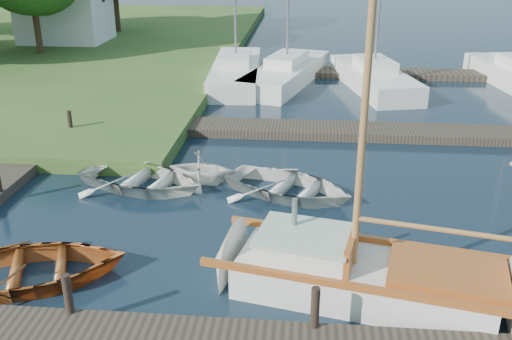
# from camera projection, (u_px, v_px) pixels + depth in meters

# --- Properties ---
(ground) EXTENTS (160.00, 160.00, 0.00)m
(ground) POSITION_uv_depth(u_px,v_px,m) (256.00, 212.00, 15.02)
(ground) COLOR black
(ground) RESTS_ON ground
(left_dock) EXTENTS (2.20, 18.00, 0.30)m
(left_dock) POSITION_uv_depth(u_px,v_px,m) (2.00, 168.00, 17.47)
(left_dock) COLOR #2E251D
(left_dock) RESTS_ON ground
(far_dock) EXTENTS (14.00, 1.60, 0.30)m
(far_dock) POSITION_uv_depth(u_px,v_px,m) (327.00, 131.00, 20.77)
(far_dock) COLOR #2E251D
(far_dock) RESTS_ON ground
(pontoon) EXTENTS (30.00, 1.60, 0.30)m
(pontoon) POSITION_uv_depth(u_px,v_px,m) (481.00, 76.00, 28.84)
(pontoon) COLOR #2E251D
(pontoon) RESTS_ON ground
(mooring_post_1) EXTENTS (0.16, 0.16, 0.80)m
(mooring_post_1) POSITION_uv_depth(u_px,v_px,m) (68.00, 294.00, 10.40)
(mooring_post_1) COLOR black
(mooring_post_1) RESTS_ON near_dock
(mooring_post_2) EXTENTS (0.16, 0.16, 0.80)m
(mooring_post_2) POSITION_uv_depth(u_px,v_px,m) (315.00, 307.00, 10.02)
(mooring_post_2) COLOR black
(mooring_post_2) RESTS_ON near_dock
(mooring_post_5) EXTENTS (0.16, 0.16, 0.80)m
(mooring_post_5) POSITION_uv_depth(u_px,v_px,m) (70.00, 122.00, 19.93)
(mooring_post_5) COLOR black
(mooring_post_5) RESTS_ON left_dock
(sailboat) EXTENTS (7.40, 3.41, 9.83)m
(sailboat) POSITION_uv_depth(u_px,v_px,m) (370.00, 280.00, 11.46)
(sailboat) COLOR silver
(sailboat) RESTS_ON ground
(dinghy) EXTENTS (4.79, 4.09, 0.84)m
(dinghy) POSITION_uv_depth(u_px,v_px,m) (27.00, 265.00, 11.85)
(dinghy) COLOR #914E18
(dinghy) RESTS_ON ground
(tender_a) EXTENTS (4.31, 3.59, 0.77)m
(tender_a) POSITION_uv_depth(u_px,v_px,m) (141.00, 176.00, 16.30)
(tender_a) COLOR silver
(tender_a) RESTS_ON ground
(tender_b) EXTENTS (2.20, 1.96, 1.06)m
(tender_b) POSITION_uv_depth(u_px,v_px,m) (202.00, 166.00, 16.63)
(tender_b) COLOR silver
(tender_b) RESTS_ON ground
(tender_c) EXTENTS (4.42, 3.90, 0.76)m
(tender_c) POSITION_uv_depth(u_px,v_px,m) (289.00, 183.00, 15.84)
(tender_c) COLOR silver
(tender_c) RESTS_ON ground
(marina_boat_0) EXTENTS (2.72, 8.72, 10.50)m
(marina_boat_0) POSITION_uv_depth(u_px,v_px,m) (236.00, 70.00, 28.16)
(marina_boat_0) COLOR silver
(marina_boat_0) RESTS_ON ground
(marina_boat_1) EXTENTS (4.34, 8.53, 10.91)m
(marina_boat_1) POSITION_uv_depth(u_px,v_px,m) (287.00, 71.00, 27.88)
(marina_boat_1) COLOR silver
(marina_boat_1) RESTS_ON ground
(marina_boat_2) EXTENTS (3.88, 7.70, 11.62)m
(marina_boat_2) POSITION_uv_depth(u_px,v_px,m) (374.00, 76.00, 26.91)
(marina_boat_2) COLOR silver
(marina_boat_2) RESTS_ON ground
(house_c) EXTENTS (5.25, 4.00, 5.28)m
(house_c) POSITION_uv_depth(u_px,v_px,m) (64.00, 7.00, 35.44)
(house_c) COLOR silver
(house_c) RESTS_ON shore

